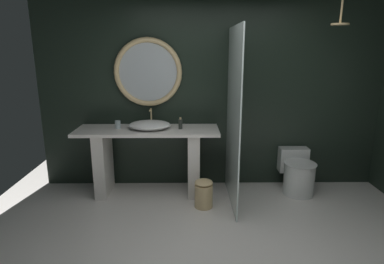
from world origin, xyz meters
name	(u,v)px	position (x,y,z in m)	size (l,w,h in m)	color
ground_plane	(228,263)	(0.00, 0.00, 0.00)	(5.76, 5.76, 0.00)	silver
back_wall_panel	(214,94)	(0.00, 1.90, 1.30)	(4.80, 0.10, 2.60)	black
vanity_counter	(148,155)	(-0.89, 1.54, 0.54)	(1.86, 0.59, 0.90)	silver
vessel_sink	(150,125)	(-0.86, 1.54, 0.95)	(0.55, 0.45, 0.24)	white
tumbler_cup	(118,124)	(-1.28, 1.58, 0.95)	(0.07, 0.07, 0.10)	silver
soap_dispenser	(180,124)	(-0.46, 1.53, 0.96)	(0.05, 0.05, 0.15)	#282D28
round_wall_mirror	(148,72)	(-0.89, 1.81, 1.60)	(0.91, 0.07, 0.91)	#D6B77F
shower_glass_panel	(233,118)	(0.19, 1.29, 1.09)	(0.02, 1.13, 2.17)	silver
rain_shower_head	(340,22)	(1.39, 1.32, 2.21)	(0.20, 0.20, 0.33)	#D6B77F
toilet	(297,173)	(1.13, 1.54, 0.27)	(0.42, 0.63, 0.56)	white
waste_bin	(204,193)	(-0.17, 1.11, 0.18)	(0.22, 0.22, 0.36)	#D6B77F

